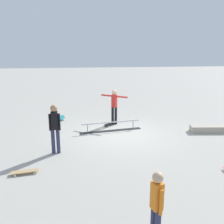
% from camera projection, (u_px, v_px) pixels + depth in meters
% --- Properties ---
extents(ground_plane, '(60.00, 60.00, 0.00)m').
position_uv_depth(ground_plane, '(121.00, 134.00, 11.16)').
color(ground_plane, '#ADA89E').
extents(grind_rail, '(2.77, 0.69, 0.42)m').
position_uv_depth(grind_rail, '(111.00, 127.00, 11.52)').
color(grind_rail, black).
rests_on(grind_rail, ground_plane).
extents(skate_ledge, '(2.12, 0.65, 0.27)m').
position_uv_depth(skate_ledge, '(214.00, 129.00, 11.43)').
color(skate_ledge, '#B2A893').
rests_on(skate_ledge, ground_plane).
extents(skater_main, '(1.17, 0.77, 1.66)m').
position_uv_depth(skater_main, '(114.00, 104.00, 12.30)').
color(skater_main, black).
rests_on(skater_main, ground_plane).
extents(skateboard_main, '(0.69, 0.72, 0.09)m').
position_uv_depth(skateboard_main, '(111.00, 123.00, 12.37)').
color(skateboard_main, black).
rests_on(skateboard_main, ground_plane).
extents(bystander_orange_shirt, '(0.23, 0.35, 1.54)m').
position_uv_depth(bystander_orange_shirt, '(157.00, 205.00, 4.89)').
color(bystander_orange_shirt, '#2D3351').
rests_on(bystander_orange_shirt, ground_plane).
extents(bystander_black_shirt, '(0.40, 0.24, 1.75)m').
position_uv_depth(bystander_black_shirt, '(55.00, 126.00, 9.02)').
color(bystander_black_shirt, '#2D3351').
rests_on(bystander_black_shirt, ground_plane).
extents(loose_skateboard_teal, '(0.26, 0.80, 0.09)m').
position_uv_depth(loose_skateboard_teal, '(62.00, 118.00, 13.32)').
color(loose_skateboard_teal, teal).
rests_on(loose_skateboard_teal, ground_plane).
extents(loose_skateboard_natural, '(0.82, 0.36, 0.09)m').
position_uv_depth(loose_skateboard_natural, '(25.00, 172.00, 7.79)').
color(loose_skateboard_natural, tan).
rests_on(loose_skateboard_natural, ground_plane).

